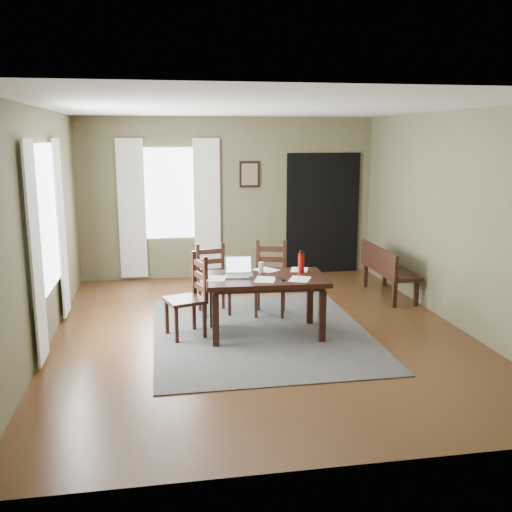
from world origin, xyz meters
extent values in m
cube|color=#492C16|center=(0.00, 0.00, -0.01)|extent=(5.00, 6.00, 0.01)
cube|color=brown|center=(0.00, 3.00, 1.35)|extent=(5.00, 0.02, 2.70)
cube|color=brown|center=(0.00, -3.00, 1.35)|extent=(5.00, 0.02, 2.70)
cube|color=brown|center=(-2.50, 0.00, 1.35)|extent=(0.02, 6.00, 2.70)
cube|color=brown|center=(2.50, 0.00, 1.35)|extent=(0.02, 6.00, 2.70)
cube|color=white|center=(0.00, 0.00, 2.70)|extent=(5.00, 6.00, 0.02)
cube|color=#3D3D3D|center=(0.00, 0.00, 0.01)|extent=(2.60, 3.20, 0.01)
cube|color=black|center=(0.05, -0.10, 0.70)|extent=(1.47, 0.93, 0.06)
cube|color=black|center=(0.05, -0.10, 0.65)|extent=(1.31, 0.77, 0.05)
cube|color=black|center=(-0.59, -0.41, 0.32)|extent=(0.08, 0.08, 0.61)
cube|color=black|center=(-0.56, 0.26, 0.32)|extent=(0.08, 0.08, 0.61)
cube|color=black|center=(0.65, -0.46, 0.32)|extent=(0.08, 0.08, 0.61)
cube|color=black|center=(0.68, 0.20, 0.32)|extent=(0.08, 0.08, 0.61)
cube|color=black|center=(-0.92, -0.01, 0.46)|extent=(0.54, 0.54, 0.04)
cube|color=black|center=(-1.14, 0.11, 0.22)|extent=(0.05, 0.05, 0.42)
cube|color=black|center=(-0.80, 0.21, 0.22)|extent=(0.05, 0.05, 0.42)
cube|color=black|center=(-1.03, -0.23, 0.22)|extent=(0.05, 0.05, 0.42)
cube|color=black|center=(-0.70, -0.12, 0.22)|extent=(0.05, 0.05, 0.42)
cube|color=black|center=(-0.78, 0.23, 0.73)|extent=(0.06, 0.06, 0.54)
cube|color=black|center=(-0.67, -0.12, 0.73)|extent=(0.06, 0.06, 0.54)
cube|color=black|center=(-0.73, 0.05, 0.59)|extent=(0.12, 0.31, 0.07)
cube|color=black|center=(-0.73, 0.05, 0.73)|extent=(0.12, 0.31, 0.07)
cube|color=black|center=(-0.73, 0.05, 0.88)|extent=(0.12, 0.31, 0.07)
cube|color=black|center=(-0.48, 0.84, 0.43)|extent=(0.46, 0.46, 0.04)
cube|color=black|center=(-0.62, 0.65, 0.21)|extent=(0.04, 0.04, 0.40)
cube|color=black|center=(-0.67, 0.98, 0.21)|extent=(0.04, 0.04, 0.40)
cube|color=black|center=(-0.29, 0.70, 0.21)|extent=(0.04, 0.04, 0.40)
cube|color=black|center=(-0.34, 1.02, 0.21)|extent=(0.04, 0.04, 0.40)
cube|color=black|center=(-0.68, 1.00, 0.70)|extent=(0.05, 0.05, 0.51)
cube|color=black|center=(-0.33, 1.04, 0.70)|extent=(0.05, 0.05, 0.51)
cube|color=black|center=(-0.51, 1.02, 0.56)|extent=(0.30, 0.07, 0.07)
cube|color=black|center=(-0.51, 1.02, 0.70)|extent=(0.30, 0.07, 0.07)
cube|color=black|center=(-0.51, 1.02, 0.83)|extent=(0.30, 0.07, 0.07)
cube|color=black|center=(0.26, 0.66, 0.45)|extent=(0.53, 0.53, 0.04)
cube|color=black|center=(0.04, 0.54, 0.22)|extent=(0.05, 0.05, 0.42)
cube|color=black|center=(0.13, 0.87, 0.22)|extent=(0.05, 0.05, 0.42)
cube|color=black|center=(0.38, 0.45, 0.22)|extent=(0.05, 0.05, 0.42)
cube|color=black|center=(0.47, 0.78, 0.22)|extent=(0.05, 0.05, 0.42)
cube|color=black|center=(0.13, 0.90, 0.73)|extent=(0.06, 0.06, 0.53)
cube|color=black|center=(0.49, 0.80, 0.73)|extent=(0.06, 0.06, 0.53)
cube|color=black|center=(0.31, 0.85, 0.58)|extent=(0.31, 0.11, 0.07)
cube|color=black|center=(0.31, 0.85, 0.73)|extent=(0.31, 0.11, 0.07)
cube|color=black|center=(0.31, 0.85, 0.87)|extent=(0.31, 0.11, 0.07)
cube|color=black|center=(2.22, 1.28, 0.40)|extent=(0.43, 1.35, 0.06)
cube|color=black|center=(2.38, 0.71, 0.19)|extent=(0.06, 0.06, 0.37)
cube|color=black|center=(2.06, 0.71, 0.19)|extent=(0.06, 0.06, 0.37)
cube|color=black|center=(2.38, 1.86, 0.19)|extent=(0.06, 0.06, 0.37)
cube|color=black|center=(2.06, 1.86, 0.19)|extent=(0.06, 0.06, 0.37)
cube|color=black|center=(2.03, 1.28, 0.60)|extent=(0.05, 1.35, 0.33)
cube|color=#B7B7BC|center=(-0.27, -0.05, 0.74)|extent=(0.36, 0.27, 0.02)
cube|color=#B7B7BC|center=(-0.26, 0.07, 0.85)|extent=(0.35, 0.09, 0.22)
cube|color=silver|center=(-0.26, 0.06, 0.85)|extent=(0.30, 0.07, 0.18)
cube|color=#3F3F42|center=(-0.27, -0.07, 0.75)|extent=(0.30, 0.17, 0.00)
cube|color=#3F3F42|center=(-0.13, -0.14, 0.74)|extent=(0.07, 0.10, 0.03)
cube|color=black|center=(0.19, -0.28, 0.74)|extent=(0.10, 0.18, 0.02)
cylinder|color=silver|center=(0.03, 0.09, 0.80)|extent=(0.08, 0.08, 0.14)
cylinder|color=#9F100C|center=(0.52, 0.05, 0.85)|extent=(0.09, 0.09, 0.24)
cylinder|color=black|center=(0.52, 0.05, 0.98)|extent=(0.05, 0.05, 0.04)
cube|color=white|center=(-0.54, -0.09, 0.73)|extent=(0.27, 0.31, 0.00)
cube|color=white|center=(0.42, -0.30, 0.73)|extent=(0.33, 0.36, 0.00)
cube|color=white|center=(0.12, 0.24, 0.73)|extent=(0.35, 0.36, 0.00)
cube|color=white|center=(0.53, 0.18, 0.73)|extent=(0.28, 0.32, 0.00)
cube|color=white|center=(0.01, -0.25, 0.73)|extent=(0.31, 0.36, 0.00)
cube|color=white|center=(-2.47, 0.20, 1.45)|extent=(0.01, 1.30, 1.70)
cube|color=white|center=(-1.00, 2.97, 1.45)|extent=(1.00, 0.01, 1.50)
cube|color=silver|center=(-2.44, -0.62, 1.20)|extent=(0.03, 0.48, 2.30)
cube|color=silver|center=(-2.44, 1.02, 1.20)|extent=(0.03, 0.48, 2.30)
cube|color=silver|center=(-1.62, 2.94, 1.20)|extent=(0.44, 0.03, 2.30)
cube|color=silver|center=(-0.38, 2.94, 1.20)|extent=(0.44, 0.03, 2.30)
cube|color=black|center=(0.35, 2.97, 1.75)|extent=(0.34, 0.03, 0.44)
cube|color=brown|center=(0.35, 2.96, 1.75)|extent=(0.27, 0.01, 0.36)
cube|color=black|center=(1.65, 2.97, 1.05)|extent=(1.30, 0.03, 2.10)
camera|label=1|loc=(-1.19, -6.61, 2.37)|focal=40.00mm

